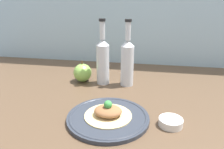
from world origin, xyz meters
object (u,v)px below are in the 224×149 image
object	(u,v)px
apple	(83,73)
dipping_bowl	(171,122)
cider_bottle_right	(127,61)
plate	(108,117)
cider_bottle_left	(103,60)
plated_food	(108,112)

from	to	relation	value
apple	dipping_bowl	bearing A→B (deg)	-39.06
cider_bottle_right	apple	size ratio (longest dim) A/B	2.90
plate	cider_bottle_left	world-z (taller)	cider_bottle_left
plate	cider_bottle_left	size ratio (longest dim) A/B	0.93
plated_food	apple	world-z (taller)	apple
plate	apple	world-z (taller)	apple
dipping_bowl	plated_food	bearing A→B (deg)	179.77
cider_bottle_left	dipping_bowl	bearing A→B (deg)	-47.10
cider_bottle_right	dipping_bowl	world-z (taller)	cider_bottle_right
dipping_bowl	cider_bottle_right	bearing A→B (deg)	119.53
cider_bottle_left	cider_bottle_right	size ratio (longest dim) A/B	1.00
plate	plated_food	world-z (taller)	plated_food
apple	cider_bottle_left	bearing A→B (deg)	-3.48
cider_bottle_right	apple	xyz separation A→B (cm)	(-22.14, 0.64, -7.44)
plated_food	apple	bearing A→B (deg)	120.32
cider_bottle_left	apple	world-z (taller)	cider_bottle_left
plated_food	dipping_bowl	size ratio (longest dim) A/B	2.07
cider_bottle_right	cider_bottle_left	bearing A→B (deg)	180.00
plated_food	cider_bottle_left	xyz separation A→B (cm)	(-8.57, 31.99, 8.89)
plate	cider_bottle_left	distance (cm)	34.91
plated_food	cider_bottle_left	size ratio (longest dim) A/B	0.53
plated_food	dipping_bowl	world-z (taller)	plated_food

